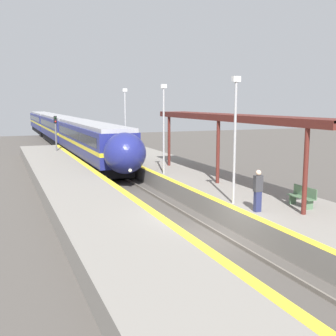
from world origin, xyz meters
TOP-DOWN VIEW (x-y plane):
  - ground_plane at (0.00, 0.00)m, footprint 120.00×120.00m
  - rail_left at (-0.72, 0.00)m, footprint 0.08×90.00m
  - rail_right at (0.72, 0.00)m, footprint 0.08×90.00m
  - train at (0.00, 42.33)m, footprint 2.91×64.49m
  - platform_right at (4.07, 0.00)m, footprint 5.00×64.00m
  - platform_left at (-3.58, 0.00)m, footprint 4.02×64.00m
  - platform_bench at (4.68, -0.27)m, footprint 0.44×1.49m
  - person_waiting at (2.33, -0.28)m, footprint 0.36×0.23m
  - railway_signal at (-2.53, 26.25)m, footprint 0.28×0.28m
  - lamppost_near at (2.15, 1.38)m, footprint 0.36×0.20m
  - lamppost_mid at (2.15, 10.07)m, footprint 0.36×0.20m
  - lamppost_far at (2.15, 18.76)m, footprint 0.36×0.20m
  - station_canopy at (4.43, 6.00)m, footprint 2.02×17.70m

SIDE VIEW (x-z plane):
  - ground_plane at x=0.00m, z-range 0.00..0.00m
  - rail_left at x=-0.72m, z-range 0.00..0.15m
  - rail_right at x=0.72m, z-range 0.00..0.15m
  - platform_right at x=4.07m, z-range 0.00..0.96m
  - platform_left at x=-3.58m, z-range 0.00..0.96m
  - platform_bench at x=4.68m, z-range 0.98..1.87m
  - person_waiting at x=2.33m, z-range 1.00..2.78m
  - train at x=0.00m, z-range 0.27..4.04m
  - railway_signal at x=-2.53m, z-range 0.48..4.75m
  - lamppost_near at x=2.15m, z-range 1.35..7.04m
  - lamppost_mid at x=2.15m, z-range 1.35..7.04m
  - lamppost_far at x=2.15m, z-range 1.35..7.04m
  - station_canopy at x=4.43m, z-range 2.65..6.55m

